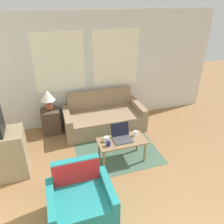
# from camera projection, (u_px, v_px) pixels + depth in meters

# --- Properties ---
(wall_back) EXTENTS (6.22, 0.06, 2.60)m
(wall_back) POSITION_uv_depth(u_px,v_px,m) (92.00, 70.00, 5.09)
(wall_back) COLOR silver
(wall_back) RESTS_ON ground_plane
(rug) EXTENTS (1.63, 1.99, 0.01)m
(rug) POSITION_uv_depth(u_px,v_px,m) (112.00, 142.00, 4.78)
(rug) COLOR #476651
(rug) RESTS_ON ground_plane
(couch) EXTENTS (1.85, 0.91, 0.85)m
(couch) POSITION_uv_depth(u_px,v_px,m) (103.00, 118.00, 5.22)
(couch) COLOR #937A5B
(couch) RESTS_ON ground_plane
(armchair) EXTENTS (0.88, 0.73, 0.81)m
(armchair) POSITION_uv_depth(u_px,v_px,m) (81.00, 202.00, 3.07)
(armchair) COLOR teal
(armchair) RESTS_ON ground_plane
(side_table) EXTENTS (0.40, 0.40, 0.57)m
(side_table) POSITION_uv_depth(u_px,v_px,m) (51.00, 121.00, 5.02)
(side_table) COLOR #4C3D2D
(side_table) RESTS_ON ground_plane
(table_lamp) EXTENTS (0.32, 0.32, 0.47)m
(table_lamp) POSITION_uv_depth(u_px,v_px,m) (48.00, 98.00, 4.74)
(table_lamp) COLOR brown
(table_lamp) RESTS_ON side_table
(coffee_table) EXTENTS (0.90, 0.45, 0.46)m
(coffee_table) POSITION_uv_depth(u_px,v_px,m) (122.00, 143.00, 4.09)
(coffee_table) COLOR #8E704C
(coffee_table) RESTS_ON ground_plane
(laptop) EXTENTS (0.35, 0.33, 0.27)m
(laptop) POSITION_uv_depth(u_px,v_px,m) (122.00, 136.00, 4.08)
(laptop) COLOR #47474C
(laptop) RESTS_ON coffee_table
(cup_navy) EXTENTS (0.10, 0.10, 0.09)m
(cup_navy) POSITION_uv_depth(u_px,v_px,m) (107.00, 139.00, 4.02)
(cup_navy) COLOR white
(cup_navy) RESTS_ON coffee_table
(cup_yellow) EXTENTS (0.08, 0.08, 0.09)m
(cup_yellow) POSITION_uv_depth(u_px,v_px,m) (108.00, 144.00, 3.89)
(cup_yellow) COLOR #191E4C
(cup_yellow) RESTS_ON coffee_table
(cup_white) EXTENTS (0.08, 0.08, 0.10)m
(cup_white) POSITION_uv_depth(u_px,v_px,m) (135.00, 134.00, 4.17)
(cup_white) COLOR white
(cup_white) RESTS_ON coffee_table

